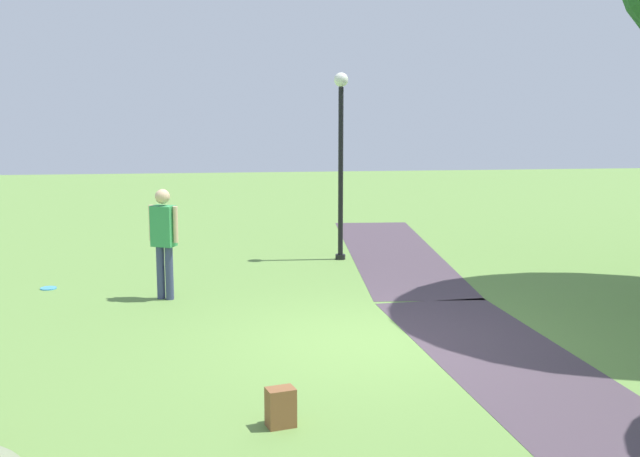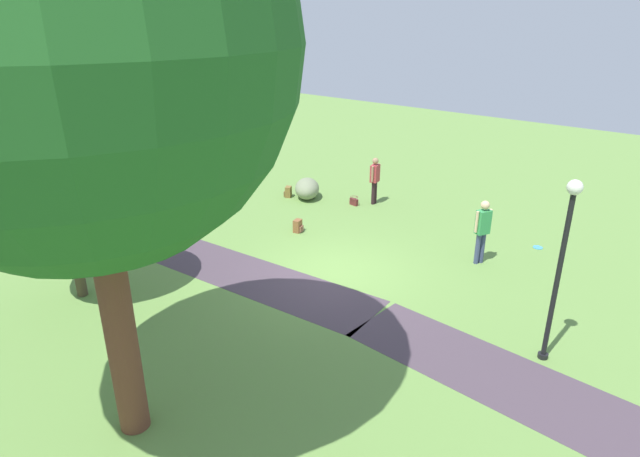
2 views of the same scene
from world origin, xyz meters
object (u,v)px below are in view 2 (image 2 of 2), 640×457
at_px(man_near_boulder, 482,227).
at_px(frisbee_on_grass, 538,247).
at_px(backpack_by_boulder, 288,192).
at_px(woman_with_handbag, 375,177).
at_px(spare_backpack_on_lawn, 298,226).
at_px(lawn_boulder, 307,189).
at_px(large_shade_tree, 72,46).
at_px(handbag_on_grass, 354,201).
at_px(young_tree_near_path, 59,171).
at_px(lamp_post, 562,254).

relative_size(man_near_boulder, frisbee_on_grass, 6.57).
xyz_separation_m(man_near_boulder, backpack_by_boulder, (7.82, -0.75, -0.86)).
distance_m(woman_with_handbag, spare_backpack_on_lawn, 3.81).
xyz_separation_m(woman_with_handbag, frisbee_on_grass, (-5.88, 0.13, -0.96)).
bearing_deg(spare_backpack_on_lawn, lawn_boulder, -54.10).
height_order(large_shade_tree, frisbee_on_grass, large_shade_tree).
xyz_separation_m(spare_backpack_on_lawn, frisbee_on_grass, (-6.21, -3.58, -0.18)).
bearing_deg(frisbee_on_grass, handbag_on_grass, 4.21).
distance_m(man_near_boulder, handbag_on_grass, 5.71).
bearing_deg(man_near_boulder, handbag_on_grass, -16.35).
bearing_deg(large_shade_tree, frisbee_on_grass, -103.08).
distance_m(large_shade_tree, frisbee_on_grass, 13.32).
distance_m(spare_backpack_on_lawn, frisbee_on_grass, 7.17).
distance_m(young_tree_near_path, lawn_boulder, 9.39).
distance_m(large_shade_tree, man_near_boulder, 10.89).
height_order(woman_with_handbag, frisbee_on_grass, woman_with_handbag).
xyz_separation_m(backpack_by_boulder, frisbee_on_grass, (-8.74, -1.30, -0.18)).
height_order(lawn_boulder, handbag_on_grass, lawn_boulder).
height_order(large_shade_tree, young_tree_near_path, large_shade_tree).
bearing_deg(lamp_post, young_tree_near_path, 25.78).
relative_size(young_tree_near_path, man_near_boulder, 2.60).
xyz_separation_m(large_shade_tree, handbag_on_grass, (3.64, -11.11, -5.88)).
xyz_separation_m(large_shade_tree, lamp_post, (-4.61, -6.26, -3.74)).
height_order(spare_backpack_on_lawn, frisbee_on_grass, spare_backpack_on_lawn).
height_order(young_tree_near_path, handbag_on_grass, young_tree_near_path).
bearing_deg(man_near_boulder, woman_with_handbag, -23.77).
bearing_deg(lawn_boulder, spare_backpack_on_lawn, 125.90).
bearing_deg(backpack_by_boulder, lawn_boulder, -150.61).
height_order(young_tree_near_path, backpack_by_boulder, young_tree_near_path).
bearing_deg(woman_with_handbag, large_shade_tree, 105.26).
distance_m(lawn_boulder, handbag_on_grass, 1.86).
relative_size(lawn_boulder, handbag_on_grass, 4.84).
distance_m(large_shade_tree, backpack_by_boulder, 13.27).
bearing_deg(woman_with_handbag, spare_backpack_on_lawn, 85.00).
height_order(lamp_post, backpack_by_boulder, lamp_post).
xyz_separation_m(lamp_post, woman_with_handbag, (7.80, -5.45, -1.31)).
xyz_separation_m(large_shade_tree, woman_with_handbag, (3.19, -11.71, -5.05)).
bearing_deg(large_shade_tree, young_tree_near_path, -18.77).
distance_m(lawn_boulder, woman_with_handbag, 2.55).
relative_size(woman_with_handbag, backpack_by_boulder, 4.20).
relative_size(large_shade_tree, man_near_boulder, 4.98).
distance_m(woman_with_handbag, man_near_boulder, 5.42).
bearing_deg(woman_with_handbag, backpack_by_boulder, 26.66).
bearing_deg(handbag_on_grass, backpack_by_boulder, 19.14).
xyz_separation_m(young_tree_near_path, backpack_by_boulder, (1.15, -8.61, -2.94)).
height_order(handbag_on_grass, spare_backpack_on_lawn, spare_backpack_on_lawn).
relative_size(lamp_post, lawn_boulder, 2.30).
bearing_deg(man_near_boulder, lamp_post, 131.02).
relative_size(large_shade_tree, handbag_on_grass, 26.93).
xyz_separation_m(lamp_post, backpack_by_boulder, (10.66, -4.02, -2.09)).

